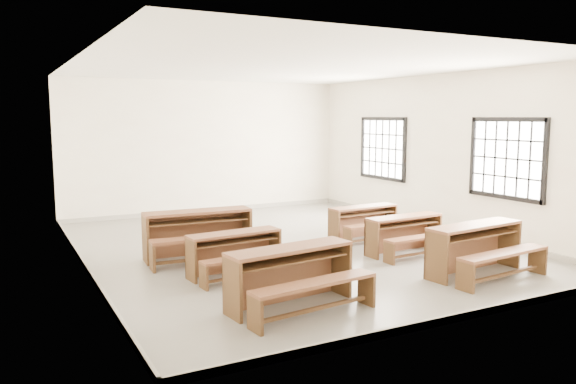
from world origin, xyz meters
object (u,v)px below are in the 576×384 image
desk_set_4 (406,232)px  desk_set_5 (365,220)px  desk_set_0 (292,273)px  desk_set_3 (477,246)px  desk_set_1 (236,250)px  desk_set_2 (199,231)px

desk_set_4 → desk_set_5: 1.28m
desk_set_0 → desk_set_3: size_ratio=1.00×
desk_set_1 → desk_set_5: size_ratio=1.03×
desk_set_3 → desk_set_5: size_ratio=1.21×
desk_set_1 → desk_set_4: desk_set_4 is taller
desk_set_2 → desk_set_3: desk_set_2 is taller
desk_set_0 → desk_set_2: 2.86m
desk_set_1 → desk_set_2: (-0.16, 1.21, 0.09)m
desk_set_1 → desk_set_4: (3.09, -0.13, 0.00)m
desk_set_1 → desk_set_2: bearing=92.7°
desk_set_4 → desk_set_1: bearing=174.7°
desk_set_1 → desk_set_5: desk_set_1 is taller
desk_set_4 → desk_set_5: (0.05, 1.28, -0.01)m
desk_set_0 → desk_set_3: 3.11m
desk_set_1 → desk_set_5: (3.14, 1.15, -0.00)m
desk_set_3 → desk_set_2: bearing=133.8°
desk_set_3 → desk_set_5: 2.80m
desk_set_0 → desk_set_4: size_ratio=1.18×
desk_set_0 → desk_set_4: (3.02, 1.51, -0.06)m
desk_set_3 → desk_set_4: (-0.10, 1.52, -0.06)m
desk_set_0 → desk_set_2: desk_set_2 is taller
desk_set_0 → desk_set_5: bearing=35.7°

